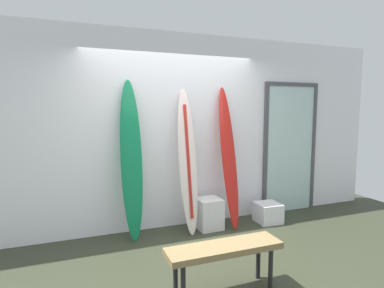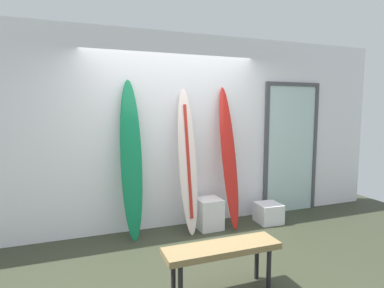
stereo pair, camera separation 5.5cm
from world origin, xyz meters
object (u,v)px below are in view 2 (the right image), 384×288
Objects in this scene: surfboard_emerald at (131,161)px; surfboard_crimson at (229,158)px; surfboard_ivory at (188,161)px; bench at (222,252)px; display_block_center at (268,213)px; glass_door at (291,146)px; display_block_left at (209,214)px.

surfboard_crimson is at bearing -2.15° from surfboard_emerald.
bench is (-0.21, -1.55, -0.60)m from surfboard_ivory.
glass_door is (0.65, 0.36, 0.96)m from display_block_center.
surfboard_emerald is 0.77m from surfboard_ivory.
bench is (-1.47, -1.43, 0.26)m from display_block_center.
display_block_left is 0.20× the size of glass_door.
surfboard_crimson is (1.40, -0.05, -0.03)m from surfboard_emerald.
surfboard_crimson is at bearing 170.54° from display_block_center.
surfboard_ivory is at bearing 174.45° from display_block_center.
display_block_center is 2.06m from bench.
display_block_center is 0.17× the size of glass_door.
surfboard_ivory is at bearing -172.90° from glass_door.
display_block_left is at bearing -3.40° from surfboard_emerald.
surfboard_ivory is at bearing -2.60° from surfboard_emerald.
bench is (-0.52, -1.52, 0.19)m from display_block_left.
bench is at bearing -118.75° from surfboard_crimson.
display_block_center is at bearing -151.05° from glass_door.
surfboard_crimson is at bearing 2.16° from display_block_left.
surfboard_crimson reaches higher than bench.
surfboard_crimson is at bearing -1.60° from surfboard_ivory.
surfboard_ivory reaches higher than display_block_left.
display_block_left is 1.21× the size of display_block_center.
surfboard_emerald is at bearing 177.40° from surfboard_ivory.
glass_door is at bearing 11.29° from surfboard_crimson.
surfboard_ivory is 1.67m from bench.
surfboard_ivory is 1.82× the size of bench.
display_block_left is at bearing 70.98° from bench.
bench is at bearing -139.91° from glass_door.
surfboard_ivory is at bearing 82.37° from bench.
display_block_center is (2.03, -0.16, -0.90)m from surfboard_emerald.
surfboard_crimson is 0.95× the size of glass_door.
bench is at bearing -97.63° from surfboard_ivory.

